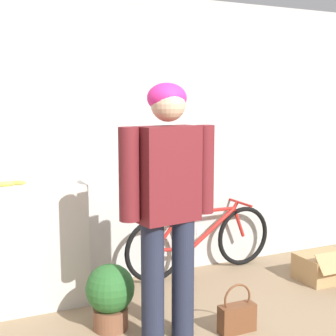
% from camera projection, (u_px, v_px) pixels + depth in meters
% --- Properties ---
extents(wall_back, '(8.00, 0.07, 2.60)m').
position_uv_depth(wall_back, '(147.00, 140.00, 4.35)').
color(wall_back, silver).
rests_on(wall_back, ground_plane).
extents(side_shelf, '(0.89, 0.42, 1.00)m').
position_uv_depth(side_shelf, '(29.00, 246.00, 3.77)').
color(side_shelf, beige).
rests_on(side_shelf, ground_plane).
extents(person, '(0.69, 0.28, 1.78)m').
position_uv_depth(person, '(168.00, 194.00, 3.14)').
color(person, '#23283D').
rests_on(person, ground_plane).
extents(bicycle, '(1.60, 0.46, 0.68)m').
position_uv_depth(bicycle, '(201.00, 240.00, 4.52)').
color(bicycle, black).
rests_on(bicycle, ground_plane).
extents(banana, '(0.32, 0.09, 0.04)m').
position_uv_depth(banana, '(5.00, 184.00, 3.64)').
color(banana, '#EAD64C').
rests_on(banana, side_shelf).
extents(handbag, '(0.27, 0.11, 0.36)m').
position_uv_depth(handbag, '(237.00, 316.00, 3.38)').
color(handbag, brown).
rests_on(handbag, ground_plane).
extents(cardboard_box, '(0.50, 0.43, 0.31)m').
position_uv_depth(cardboard_box, '(325.00, 267.00, 4.38)').
color(cardboard_box, tan).
rests_on(cardboard_box, ground_plane).
extents(potted_plant, '(0.36, 0.36, 0.49)m').
position_uv_depth(potted_plant, '(110.00, 294.00, 3.41)').
color(potted_plant, brown).
rests_on(potted_plant, ground_plane).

